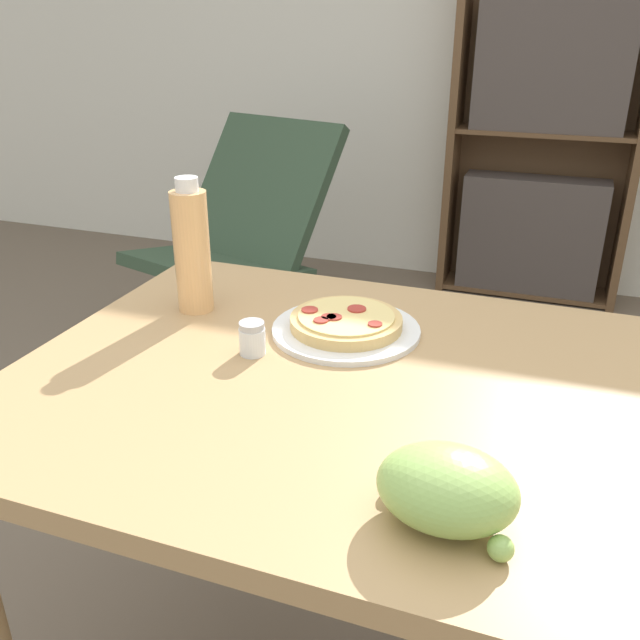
% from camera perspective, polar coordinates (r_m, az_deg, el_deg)
% --- Properties ---
extents(wall_back, '(8.00, 0.05, 2.60)m').
position_cam_1_polar(wall_back, '(3.47, 16.69, 23.92)').
color(wall_back, silver).
rests_on(wall_back, ground_plane).
extents(dining_table, '(1.12, 0.81, 0.77)m').
position_cam_1_polar(dining_table, '(1.09, 4.38, -10.41)').
color(dining_table, tan).
rests_on(dining_table, ground_plane).
extents(pizza_on_plate, '(0.26, 0.26, 0.04)m').
position_cam_1_polar(pizza_on_plate, '(1.18, 2.20, -0.42)').
color(pizza_on_plate, white).
rests_on(pizza_on_plate, dining_table).
extents(grape_bunch, '(0.16, 0.13, 0.09)m').
position_cam_1_polar(grape_bunch, '(0.77, 10.74, -13.76)').
color(grape_bunch, '#93BC5B').
rests_on(grape_bunch, dining_table).
extents(drink_bottle, '(0.07, 0.07, 0.25)m').
position_cam_1_polar(drink_bottle, '(1.26, -10.73, 5.85)').
color(drink_bottle, '#EFB270').
rests_on(drink_bottle, dining_table).
extents(salt_shaker, '(0.04, 0.04, 0.06)m').
position_cam_1_polar(salt_shaker, '(1.11, -5.73, -1.54)').
color(salt_shaker, white).
rests_on(salt_shaker, dining_table).
extents(lounge_chair_near, '(0.78, 0.90, 0.88)m').
position_cam_1_polar(lounge_chair_near, '(2.84, -7.03, 3.83)').
color(lounge_chair_near, black).
rests_on(lounge_chair_near, ground_plane).
extents(bookshelf, '(0.84, 0.25, 1.57)m').
position_cam_1_polar(bookshelf, '(3.35, 18.19, 13.64)').
color(bookshelf, brown).
rests_on(bookshelf, ground_plane).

